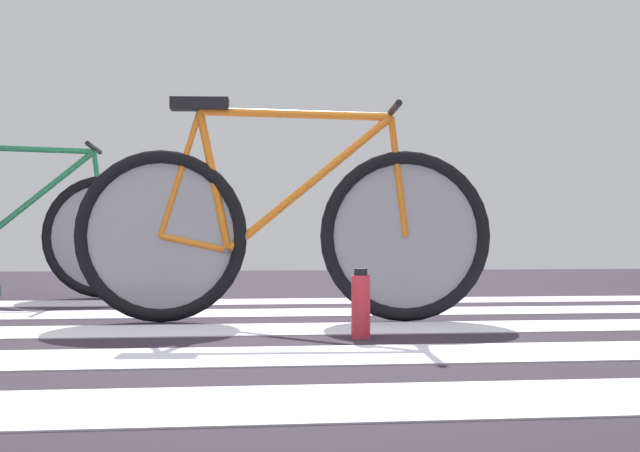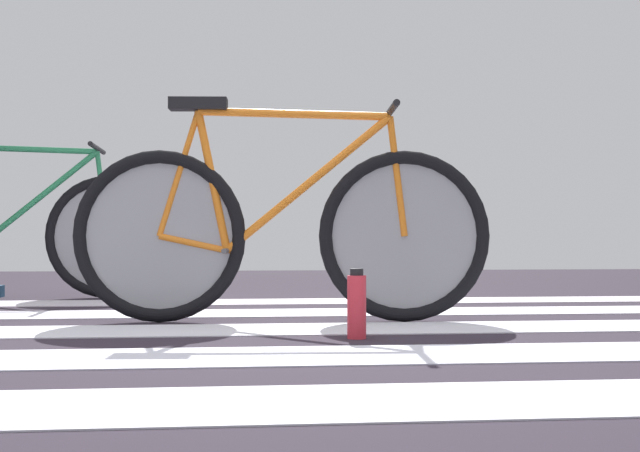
% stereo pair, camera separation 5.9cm
% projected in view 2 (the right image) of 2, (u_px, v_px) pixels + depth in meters
% --- Properties ---
extents(ground, '(18.00, 14.00, 0.02)m').
position_uv_depth(ground, '(220.00, 354.00, 2.77)').
color(ground, '#29212C').
extents(crosswalk_markings, '(5.36, 4.98, 0.00)m').
position_uv_depth(crosswalk_markings, '(214.00, 357.00, 2.62)').
color(crosswalk_markings, silver).
rests_on(crosswalk_markings, ground).
extents(bicycle_1_of_2, '(1.73, 0.52, 0.93)m').
position_uv_depth(bicycle_1_of_2, '(281.00, 230.00, 3.73)').
color(bicycle_1_of_2, black).
rests_on(bicycle_1_of_2, ground).
extents(bicycle_2_of_2, '(1.74, 0.52, 0.93)m').
position_uv_depth(bicycle_2_of_2, '(17.00, 232.00, 5.20)').
color(bicycle_2_of_2, black).
rests_on(bicycle_2_of_2, ground).
extents(water_bottle, '(0.07, 0.07, 0.24)m').
position_uv_depth(water_bottle, '(357.00, 305.00, 3.11)').
color(water_bottle, red).
rests_on(water_bottle, ground).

